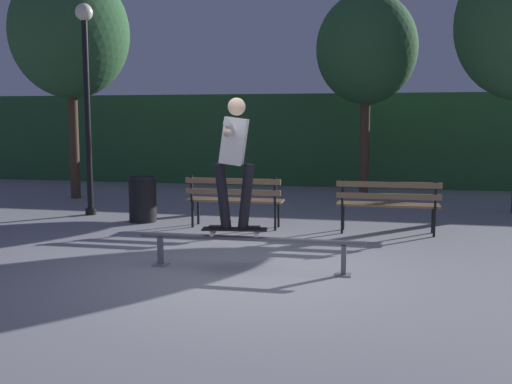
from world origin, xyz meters
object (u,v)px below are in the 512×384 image
Objects in this scene: grind_rail at (249,244)px; skateboard at (235,230)px; skateboarder at (234,152)px; park_bench_leftmost at (234,196)px; tree_behind_benches at (367,49)px; trash_can at (143,198)px; tree_far_left at (70,34)px; lamp_post_left at (86,82)px; park_bench_left_center at (388,201)px.

grind_rail is 3.45× the size of skateboard.
skateboarder is 0.97× the size of park_bench_leftmost.
tree_behind_benches is 6.25m from trash_can.
skateboard is 7.68m from tree_behind_benches.
park_bench_leftmost is (-0.86, 2.66, 0.21)m from grind_rail.
tree_far_left reaches higher than skateboarder.
grind_rail is 3.45× the size of trash_can.
tree_far_left is (-5.19, 5.53, 2.26)m from skateboarder.
skateboard is at bearing -171.97° from skateboarder.
tree_far_left is 6.43× the size of trash_can.
park_bench_left_center is at bearing -7.95° from lamp_post_left.
tree_far_left is at bearing 133.14° from skateboarder.
skateboarder is at bearing -75.49° from park_bench_leftmost.
tree_far_left is at bearing -167.07° from tree_behind_benches.
skateboard is at bearing -75.55° from park_bench_leftmost.
park_bench_left_center is at bearing -3.57° from trash_can.
grind_rail is 1.12m from skateboarder.
park_bench_leftmost is (-0.68, 2.66, 0.05)m from skateboard.
tree_far_left is (-6.99, 2.88, 3.15)m from park_bench_left_center.
park_bench_left_center is (1.80, 2.66, 0.05)m from skateboard.
grind_rail is 0.54× the size of tree_far_left.
tree_far_left reaches higher than park_bench_leftmost.
skateboarder is at bearing -50.25° from trash_can.
tree_behind_benches is (1.95, 4.36, 2.82)m from park_bench_leftmost.
lamp_post_left is (1.48, -2.11, -1.21)m from tree_far_left.
park_bench_leftmost is (-0.69, 2.66, -0.89)m from skateboarder.
grind_rail is at bearing -48.29° from trash_can.
lamp_post_left is (-3.02, 0.77, 1.94)m from park_bench_leftmost.
park_bench_leftmost is 0.31× the size of tree_far_left.
skateboarder is (0.00, 0.00, 0.94)m from skateboard.
park_bench_leftmost is at bearing 104.51° from skateboarder.
park_bench_left_center is at bearing -22.39° from tree_far_left.
trash_can is at bearing 131.71° from grind_rail.
park_bench_leftmost is at bearing -32.61° from tree_far_left.
skateboarder is 7.39m from tree_behind_benches.
park_bench_leftmost reaches higher than skateboard.
skateboarder reaches higher than park_bench_left_center.
skateboard is at bearing -124.20° from park_bench_left_center.
park_bench_left_center is (1.63, 2.66, 0.21)m from grind_rail.
park_bench_left_center is 0.31× the size of tree_far_left.
tree_far_left is at bearing 147.39° from park_bench_leftmost.
tree_behind_benches is 5.77× the size of trash_can.
skateboard is 0.21× the size of lamp_post_left.
lamp_post_left is at bearing 158.42° from trash_can.
park_bench_leftmost is at bearing 180.00° from park_bench_left_center.
park_bench_leftmost is 6.20m from tree_far_left.
skateboarder is at bearing 179.87° from grind_rail.
tree_far_left is at bearing 133.12° from skateboard.
grind_rail is at bearing -41.43° from lamp_post_left.
trash_can reaches higher than skateboard.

